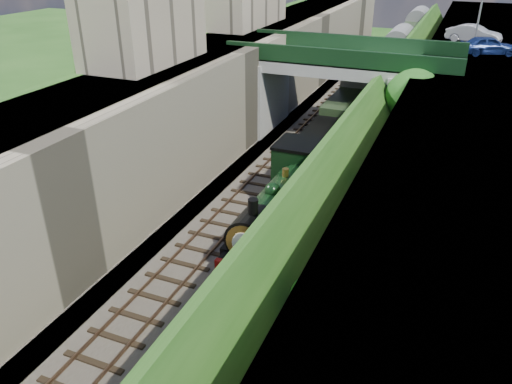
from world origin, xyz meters
TOP-DOWN VIEW (x-y plane):
  - ground at (0.00, 0.00)m, footprint 160.00×160.00m
  - trackbed at (0.00, 20.00)m, footprint 10.00×90.00m
  - retaining_wall at (-5.50, 20.00)m, footprint 1.00×90.00m
  - street_plateau_left at (-9.00, 20.00)m, footprint 6.00×90.00m
  - street_plateau_right at (9.50, 20.00)m, footprint 8.00×90.00m
  - embankment_slope at (4.97, 17.81)m, footprint 4.41×90.00m
  - track_left at (-2.00, 20.00)m, footprint 2.50×90.00m
  - track_right at (1.20, 20.00)m, footprint 2.50×90.00m
  - road_bridge at (0.94, 24.00)m, footprint 16.00×6.40m
  - building_near at (-9.50, 14.00)m, footprint 4.00×8.00m
  - tree at (5.91, 20.46)m, footprint 3.60×3.80m
  - lamppost at (8.84, 30.90)m, footprint 0.87×0.15m
  - car_blue at (9.75, 28.31)m, footprint 4.19×2.81m
  - car_silver at (8.66, 33.01)m, footprint 4.38×2.49m
  - locomotive at (1.20, 9.11)m, footprint 3.10×10.22m
  - tender at (1.20, 16.47)m, footprint 2.70×6.00m
  - coach_front at (1.20, 29.07)m, footprint 2.90×18.00m
  - coach_middle at (1.20, 47.87)m, footprint 2.90×18.00m
  - coach_rear at (1.20, 66.67)m, footprint 2.90×18.00m

SIDE VIEW (x-z plane):
  - ground at x=0.00m, z-range 0.00..0.00m
  - trackbed at x=0.00m, z-range 0.00..0.20m
  - track_left at x=-2.00m, z-range 0.15..0.35m
  - track_right at x=1.20m, z-range 0.15..0.35m
  - tender at x=1.20m, z-range 0.09..3.14m
  - locomotive at x=1.20m, z-range -0.02..3.81m
  - coach_front at x=1.20m, z-range 0.20..3.90m
  - coach_middle at x=1.20m, z-range 0.20..3.90m
  - coach_rear at x=1.20m, z-range 0.20..3.90m
  - embankment_slope at x=4.97m, z-range -0.48..5.89m
  - street_plateau_right at x=9.50m, z-range 0.00..6.25m
  - retaining_wall at x=-5.50m, z-range 0.00..7.00m
  - street_plateau_left at x=-9.00m, z-range 0.00..7.00m
  - road_bridge at x=0.94m, z-range 0.45..7.70m
  - tree at x=5.91m, z-range 1.35..7.95m
  - car_blue at x=9.75m, z-range 6.25..7.58m
  - car_silver at x=8.66m, z-range 6.25..7.62m
  - building_near at x=-9.50m, z-range 7.00..11.00m
  - lamppost at x=8.84m, z-range 6.57..12.57m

